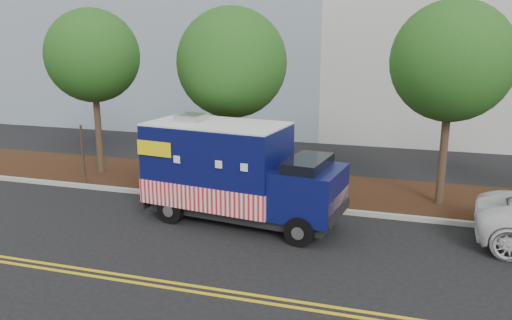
% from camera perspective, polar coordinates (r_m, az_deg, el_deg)
% --- Properties ---
extents(ground, '(120.00, 120.00, 0.00)m').
position_cam_1_polar(ground, '(16.42, -7.12, -6.11)').
color(ground, black).
rests_on(ground, ground).
extents(curb, '(120.00, 0.18, 0.15)m').
position_cam_1_polar(curb, '(17.61, -5.30, -4.40)').
color(curb, '#9E9E99').
rests_on(curb, ground).
extents(mulch_strip, '(120.00, 4.00, 0.15)m').
position_cam_1_polar(mulch_strip, '(19.48, -2.99, -2.53)').
color(mulch_strip, black).
rests_on(mulch_strip, ground).
extents(centerline_near, '(120.00, 0.10, 0.01)m').
position_cam_1_polar(centerline_near, '(12.81, -15.32, -12.52)').
color(centerline_near, gold).
rests_on(centerline_near, ground).
extents(centerline_far, '(120.00, 0.10, 0.01)m').
position_cam_1_polar(centerline_far, '(12.63, -15.93, -12.98)').
color(centerline_far, gold).
rests_on(centerline_far, ground).
extents(tree_a, '(3.64, 3.64, 6.68)m').
position_cam_1_polar(tree_a, '(20.92, -18.17, 11.23)').
color(tree_a, '#38281C').
rests_on(tree_a, ground).
extents(tree_b, '(4.09, 4.09, 6.69)m').
position_cam_1_polar(tree_b, '(18.79, -2.78, 11.01)').
color(tree_b, '#38281C').
rests_on(tree_b, ground).
extents(tree_c, '(3.82, 3.82, 6.75)m').
position_cam_1_polar(tree_c, '(17.08, 21.47, 10.42)').
color(tree_c, '#38281C').
rests_on(tree_c, ground).
extents(sign_post, '(0.06, 0.06, 2.40)m').
position_cam_1_polar(sign_post, '(19.89, -19.14, 0.40)').
color(sign_post, '#473828').
rests_on(sign_post, ground).
extents(food_truck, '(6.42, 3.10, 3.25)m').
position_cam_1_polar(food_truck, '(15.34, -2.62, -1.68)').
color(food_truck, black).
rests_on(food_truck, ground).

